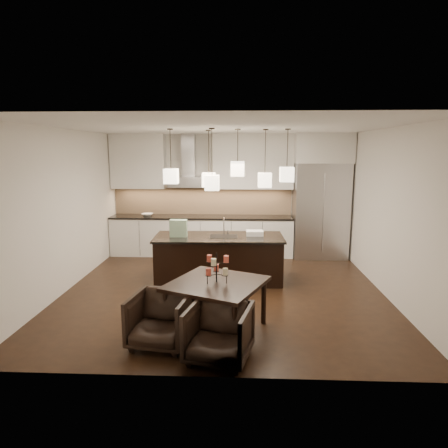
{
  "coord_description": "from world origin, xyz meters",
  "views": [
    {
      "loc": [
        0.31,
        -6.7,
        2.43
      ],
      "look_at": [
        0.0,
        0.2,
        1.15
      ],
      "focal_mm": 32.0,
      "sensor_mm": 36.0,
      "label": 1
    }
  ],
  "objects_px": {
    "dining_table": "(217,306)",
    "armchair_left": "(160,320)",
    "armchair_right": "(219,333)",
    "island_body": "(219,259)",
    "refrigerator": "(320,211)"
  },
  "relations": [
    {
      "from": "armchair_left",
      "to": "dining_table",
      "type": "bearing_deg",
      "value": 42.59
    },
    {
      "from": "armchair_left",
      "to": "armchair_right",
      "type": "bearing_deg",
      "value": -14.74
    },
    {
      "from": "refrigerator",
      "to": "armchair_left",
      "type": "relative_size",
      "value": 2.92
    },
    {
      "from": "dining_table",
      "to": "armchair_right",
      "type": "distance_m",
      "value": 0.79
    },
    {
      "from": "island_body",
      "to": "dining_table",
      "type": "height_order",
      "value": "island_body"
    },
    {
      "from": "refrigerator",
      "to": "armchair_right",
      "type": "relative_size",
      "value": 2.95
    },
    {
      "from": "island_body",
      "to": "armchair_right",
      "type": "bearing_deg",
      "value": -88.34
    },
    {
      "from": "refrigerator",
      "to": "island_body",
      "type": "distance_m",
      "value": 2.94
    },
    {
      "from": "dining_table",
      "to": "armchair_left",
      "type": "xyz_separation_m",
      "value": [
        -0.68,
        -0.45,
        -0.01
      ]
    },
    {
      "from": "refrigerator",
      "to": "island_body",
      "type": "bearing_deg",
      "value": -140.45
    },
    {
      "from": "dining_table",
      "to": "armchair_left",
      "type": "distance_m",
      "value": 0.82
    },
    {
      "from": "refrigerator",
      "to": "island_body",
      "type": "xyz_separation_m",
      "value": [
        -2.21,
        -1.83,
        -0.67
      ]
    },
    {
      "from": "armchair_left",
      "to": "armchair_right",
      "type": "distance_m",
      "value": 0.82
    },
    {
      "from": "refrigerator",
      "to": "armchair_right",
      "type": "xyz_separation_m",
      "value": [
        -2.04,
        -4.75,
        -0.74
      ]
    },
    {
      "from": "island_body",
      "to": "armchair_left",
      "type": "relative_size",
      "value": 3.15
    }
  ]
}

